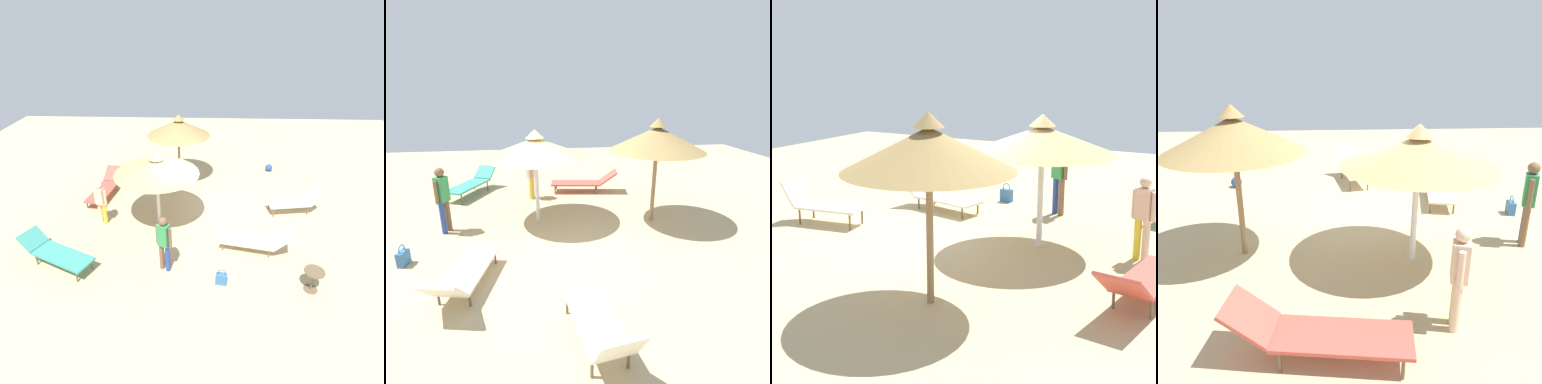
% 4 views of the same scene
% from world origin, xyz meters
% --- Properties ---
extents(ground, '(24.00, 24.00, 0.10)m').
position_xyz_m(ground, '(0.00, 0.00, -0.05)').
color(ground, tan).
extents(parasol_umbrella_far_right, '(2.47, 2.47, 2.79)m').
position_xyz_m(parasol_umbrella_far_right, '(2.78, 0.78, 2.26)').
color(parasol_umbrella_far_right, olive).
rests_on(parasol_umbrella_far_right, ground).
extents(parasol_umbrella_near_left, '(2.67, 2.67, 2.50)m').
position_xyz_m(parasol_umbrella_near_left, '(-0.34, 1.23, 2.04)').
color(parasol_umbrella_near_left, white).
rests_on(parasol_umbrella_near_left, ground).
extents(lounge_chair_back, '(2.35, 0.96, 0.77)m').
position_xyz_m(lounge_chair_back, '(1.34, 3.50, 0.38)').
color(lounge_chair_back, '#CC4C3F').
rests_on(lounge_chair_back, ground).
extents(lounge_chair_center, '(1.52, 2.28, 0.78)m').
position_xyz_m(lounge_chair_center, '(-2.56, 3.80, 0.41)').
color(lounge_chair_center, teal).
rests_on(lounge_chair_center, ground).
extents(lounge_chair_edge, '(1.03, 2.10, 0.76)m').
position_xyz_m(lounge_chair_edge, '(-1.71, -1.80, 0.34)').
color(lounge_chair_edge, silver).
rests_on(lounge_chair_edge, ground).
extents(lounge_chair_near_right, '(0.86, 1.83, 0.90)m').
position_xyz_m(lounge_chair_near_right, '(0.44, -3.45, 0.43)').
color(lounge_chair_near_right, silver).
rests_on(lounge_chair_near_right, ground).
extents(person_standing_front, '(0.29, 0.44, 1.51)m').
position_xyz_m(person_standing_front, '(-0.52, 3.07, 0.84)').
color(person_standing_front, beige).
rests_on(person_standing_front, ground).
extents(person_standing_far_left, '(0.32, 0.44, 1.69)m').
position_xyz_m(person_standing_far_left, '(-2.65, 0.77, 0.97)').
color(person_standing_far_left, brown).
rests_on(person_standing_far_left, ground).
extents(handbag, '(0.20, 0.32, 0.47)m').
position_xyz_m(handbag, '(-3.14, -0.74, 0.17)').
color(handbag, '#336699').
rests_on(handbag, ground).
extents(side_table_round, '(0.50, 0.50, 0.61)m').
position_xyz_m(side_table_round, '(-3.26, -3.00, 0.42)').
color(side_table_round, brown).
rests_on(side_table_round, ground).
extents(beach_ball, '(0.31, 0.31, 0.31)m').
position_xyz_m(beach_ball, '(3.79, -3.12, 0.15)').
color(beach_ball, navy).
rests_on(beach_ball, ground).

